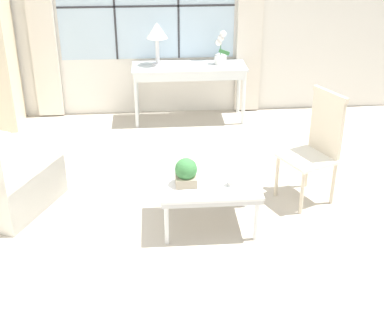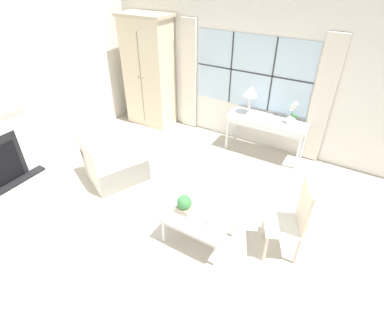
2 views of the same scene
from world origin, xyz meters
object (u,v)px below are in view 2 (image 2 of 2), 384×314
table_lamp (251,92)px  pillar_candle (210,222)px  potted_plant_small (184,204)px  armoire (149,72)px  console_table (267,123)px  coffee_table (199,218)px  side_chair_wooden (293,218)px  armchair_upholstered (114,165)px  potted_orchid (292,115)px

table_lamp → pillar_candle: (0.58, -2.65, -0.66)m
table_lamp → potted_plant_small: (0.19, -2.60, -0.59)m
armoire → table_lamp: bearing=2.0°
potted_plant_small → armoire: bearing=134.4°
console_table → coffee_table: bearing=-90.1°
table_lamp → side_chair_wooden: bearing=-56.1°
console_table → potted_plant_small: console_table is taller
armchair_upholstered → side_chair_wooden: side_chair_wooden is taller
potted_plant_small → pillar_candle: potted_plant_small is taller
console_table → coffee_table: console_table is taller
side_chair_wooden → coffee_table: (-1.07, -0.41, -0.20)m
armoire → side_chair_wooden: (3.74, -2.09, -0.57)m
potted_orchid → armchair_upholstered: bearing=-137.8°
table_lamp → potted_plant_small: size_ratio=2.19×
table_lamp → coffee_table: (0.39, -2.57, -0.76)m
console_table → potted_plant_small: size_ratio=5.92×
armoire → table_lamp: 2.28m
table_lamp → side_chair_wooden: (1.46, -2.17, -0.55)m
potted_orchid → pillar_candle: 2.67m
console_table → armchair_upholstered: 2.84m
armchair_upholstered → coffee_table: (1.91, -0.44, 0.12)m
coffee_table → potted_plant_small: size_ratio=3.55×
console_table → pillar_candle: 2.60m
armchair_upholstered → pillar_candle: 2.18m
pillar_candle → potted_orchid: bearing=85.2°
armoire → pillar_candle: size_ratio=19.11×
side_chair_wooden → potted_plant_small: (-1.27, -0.43, -0.04)m
armoire → console_table: 2.72m
console_table → pillar_candle: size_ratio=11.96×
table_lamp → coffee_table: table_lamp is taller
table_lamp → armoire: bearing=-178.0°
table_lamp → console_table: bearing=-9.7°
side_chair_wooden → pillar_candle: bearing=-151.2°
armchair_upholstered → armoire: bearing=110.3°
armoire → armchair_upholstered: 2.36m
pillar_candle → console_table: bearing=94.1°
coffee_table → armoire: bearing=136.9°
console_table → potted_plant_small: (-0.21, -2.54, -0.10)m
side_chair_wooden → console_table: bearing=116.9°
armoire → pillar_candle: (2.86, -2.57, -0.67)m
side_chair_wooden → potted_plant_small: bearing=-161.1°
table_lamp → side_chair_wooden: table_lamp is taller
potted_orchid → coffee_table: size_ratio=0.49×
table_lamp → pillar_candle: 2.79m
coffee_table → potted_orchid: bearing=80.9°
side_chair_wooden → table_lamp: bearing=123.9°
armoire → table_lamp: size_ratio=4.31×
console_table → armchair_upholstered: bearing=-132.9°
coffee_table → pillar_candle: 0.23m
table_lamp → coffee_table: bearing=-81.4°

